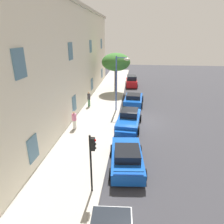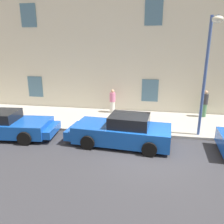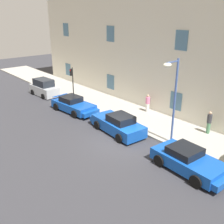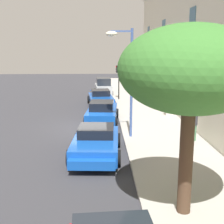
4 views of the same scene
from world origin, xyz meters
name	(u,v)px [view 2 (image 2 of 4)]	position (x,y,z in m)	size (l,w,h in m)	color
ground_plane	(146,155)	(0.00, 0.00, 0.00)	(80.00, 80.00, 0.00)	#333338
sidewalk	(148,122)	(0.00, 4.26, 0.07)	(60.00, 4.28, 0.14)	#A8A399
building_facade	(153,32)	(0.00, 8.84, 5.45)	(41.81, 5.39, 10.86)	beige
sportscar_red_lead	(10,126)	(-6.99, 0.93, 0.60)	(4.84, 2.43, 1.35)	#144CB2
sportscar_yellow_flank	(119,131)	(-1.34, 1.01, 0.63)	(5.02, 2.37, 1.48)	#144CB2
street_lamp	(209,56)	(2.59, 2.11, 4.09)	(0.44, 1.42, 5.72)	#3F5999
pedestrian_admiring	(205,103)	(3.47, 5.72, 1.02)	(0.46, 0.46, 1.71)	#4C7F59
pedestrian_strolling	(113,101)	(-2.46, 5.69, 0.94)	(0.55, 0.55, 1.59)	silver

